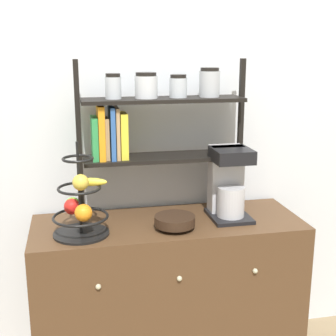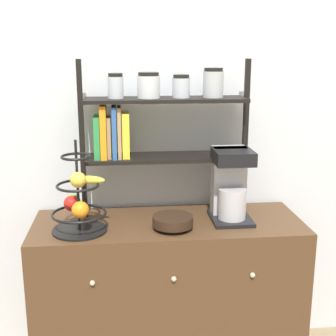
{
  "view_description": "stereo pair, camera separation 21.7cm",
  "coord_description": "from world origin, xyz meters",
  "views": [
    {
      "loc": [
        -0.43,
        -1.82,
        1.6
      ],
      "look_at": [
        -0.0,
        0.23,
        1.07
      ],
      "focal_mm": 50.0,
      "sensor_mm": 36.0,
      "label": 1
    },
    {
      "loc": [
        -0.22,
        -1.86,
        1.6
      ],
      "look_at": [
        -0.0,
        0.23,
        1.07
      ],
      "focal_mm": 50.0,
      "sensor_mm": 36.0,
      "label": 2
    }
  ],
  "objects": [
    {
      "name": "sideboard",
      "position": [
        0.0,
        0.23,
        0.4
      ],
      "size": [
        1.29,
        0.49,
        0.8
      ],
      "color": "#4C331E",
      "rests_on": "ground_plane"
    },
    {
      "name": "wall_back",
      "position": [
        0.0,
        0.51,
        1.3
      ],
      "size": [
        7.0,
        0.05,
        2.6
      ],
      "primitive_type": "cube",
      "color": "silver",
      "rests_on": "ground_plane"
    },
    {
      "name": "wooden_bowl",
      "position": [
        0.01,
        0.14,
        0.84
      ],
      "size": [
        0.19,
        0.19,
        0.06
      ],
      "color": "black",
      "rests_on": "sideboard"
    },
    {
      "name": "coffee_maker",
      "position": [
        0.3,
        0.25,
        0.98
      ],
      "size": [
        0.19,
        0.23,
        0.35
      ],
      "color": "black",
      "rests_on": "sideboard"
    },
    {
      "name": "shelf_hutch",
      "position": [
        -0.08,
        0.36,
        1.28
      ],
      "size": [
        0.82,
        0.2,
        0.76
      ],
      "color": "black",
      "rests_on": "sideboard"
    },
    {
      "name": "fruit_stand",
      "position": [
        -0.41,
        0.16,
        0.94
      ],
      "size": [
        0.25,
        0.25,
        0.42
      ],
      "color": "black",
      "rests_on": "sideboard"
    }
  ]
}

